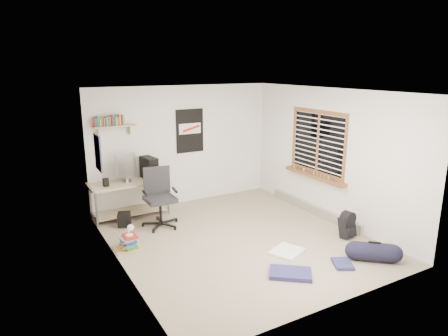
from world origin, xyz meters
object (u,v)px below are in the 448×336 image
office_chair (160,201)px  duffel_bag (374,252)px  backpack (347,227)px  desk (130,198)px  book_stack (128,240)px

office_chair → duffel_bag: size_ratio=1.93×
office_chair → backpack: size_ratio=3.02×
desk → duffel_bag: 4.53m
desk → duffel_bag: bearing=-37.0°
desk → backpack: desk is taller
duffel_bag → book_stack: 3.85m
duffel_bag → desk: bearing=166.8°
office_chair → book_stack: 1.08m
office_chair → book_stack: bearing=-133.0°
office_chair → backpack: 3.34m
backpack → desk: bearing=129.0°
desk → book_stack: desk is taller
office_chair → duffel_bag: (2.32, -2.88, -0.35)m
desk → office_chair: bearing=-49.5°
backpack → duffel_bag: size_ratio=0.64×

